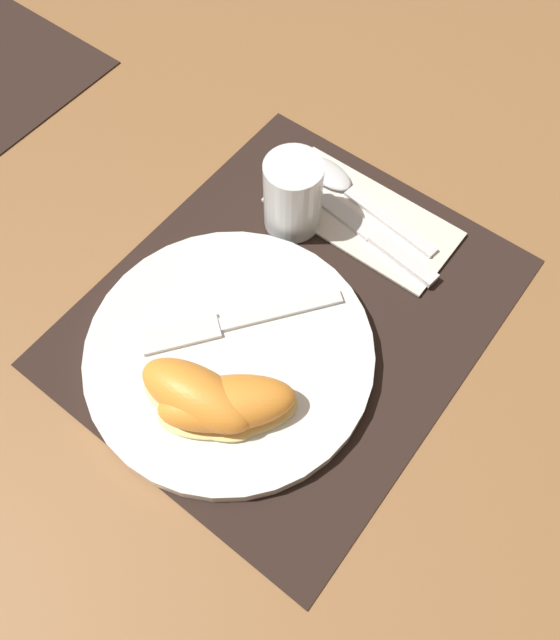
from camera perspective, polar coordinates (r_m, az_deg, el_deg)
ground_plane at (r=0.64m, az=0.89°, el=0.79°), size 3.00×3.00×0.00m
placemat at (r=0.64m, az=0.89°, el=0.88°), size 0.43×0.36×0.00m
plate at (r=0.60m, az=-4.63°, el=-3.09°), size 0.28×0.28×0.02m
juice_glass at (r=0.67m, az=1.17°, el=11.04°), size 0.06×0.06×0.09m
napkin at (r=0.70m, az=7.55°, el=9.33°), size 0.10×0.21×0.00m
knife at (r=0.69m, az=7.47°, el=8.44°), size 0.04×0.21×0.01m
spoon at (r=0.72m, az=5.87°, el=12.10°), size 0.05×0.19×0.01m
fork at (r=0.61m, az=-4.85°, el=-0.26°), size 0.17×0.14×0.00m
citrus_wedge_0 at (r=0.56m, az=-7.37°, el=-7.13°), size 0.07×0.12×0.05m
citrus_wedge_1 at (r=0.56m, az=-4.85°, el=-7.70°), size 0.13×0.13×0.04m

